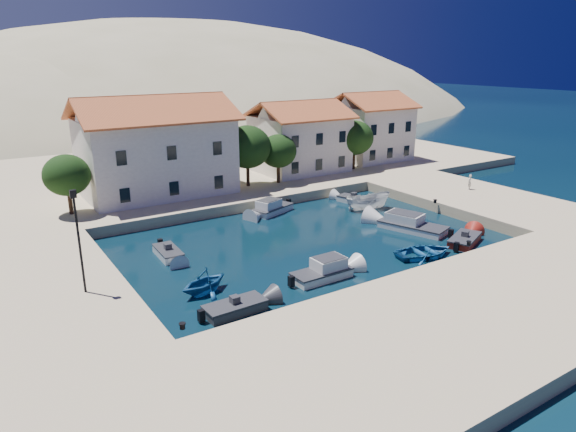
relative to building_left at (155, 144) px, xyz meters
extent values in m
plane|color=black|center=(6.00, -28.00, -5.94)|extent=(400.00, 400.00, 0.00)
cube|color=#C7B488|center=(6.00, -34.00, -5.44)|extent=(52.00, 12.00, 1.00)
cube|color=#C7B488|center=(26.50, -18.00, -5.44)|extent=(11.00, 20.00, 1.00)
cube|color=#C7B488|center=(-13.00, -18.00, -5.44)|extent=(8.00, 20.00, 1.00)
cube|color=#C7B488|center=(8.00, 10.00, -5.44)|extent=(80.00, 36.00, 1.00)
ellipsoid|color=tan|center=(-4.00, 82.00, -25.94)|extent=(198.00, 126.00, 72.00)
ellipsoid|color=tan|center=(41.00, 102.00, -30.94)|extent=(220.00, 176.00, 99.00)
cube|color=beige|center=(0.00, 0.00, -1.19)|extent=(14.00, 9.00, 7.50)
pyramid|color=#A94626|center=(0.00, 0.00, 3.66)|extent=(14.70, 9.45, 2.20)
cube|color=beige|center=(18.00, 1.00, -1.69)|extent=(10.00, 8.00, 6.50)
pyramid|color=#A94626|center=(18.00, 1.00, 2.46)|extent=(10.50, 8.40, 1.80)
cube|color=beige|center=(30.00, 2.00, -1.44)|extent=(9.00, 8.00, 7.00)
pyramid|color=#A94626|center=(30.00, 2.00, 2.96)|extent=(9.45, 8.40, 1.80)
cylinder|color=#382314|center=(-9.00, -3.00, -3.69)|extent=(0.36, 0.36, 2.50)
ellipsoid|color=black|center=(-9.00, -3.00, -1.44)|extent=(4.00, 4.00, 3.60)
cylinder|color=#382314|center=(9.00, -2.50, -3.44)|extent=(0.36, 0.36, 3.00)
ellipsoid|color=black|center=(9.00, -2.50, -0.74)|extent=(5.00, 5.00, 4.50)
cylinder|color=#382314|center=(12.50, -3.00, -3.69)|extent=(0.36, 0.36, 2.50)
ellipsoid|color=black|center=(12.50, -3.00, -1.44)|extent=(4.00, 4.00, 3.60)
cylinder|color=#382314|center=(24.00, -2.00, -3.56)|extent=(0.36, 0.36, 2.75)
ellipsoid|color=black|center=(24.00, -2.00, -1.09)|extent=(4.60, 4.60, 4.14)
cylinder|color=black|center=(-11.50, -20.00, -1.94)|extent=(0.14, 0.14, 6.00)
cube|color=black|center=(-11.50, -20.00, 1.06)|extent=(0.35, 0.25, 0.45)
cylinder|color=black|center=(-8.30, -27.20, -4.79)|extent=(0.36, 0.36, 0.30)
cylinder|color=black|center=(14.00, -27.20, -4.79)|extent=(0.36, 0.36, 0.30)
cylinder|color=black|center=(20.70, -18.00, -4.79)|extent=(0.36, 0.36, 0.30)
cube|color=#303035|center=(-4.39, -25.40, -5.69)|extent=(3.64, 1.71, 0.90)
cube|color=#303035|center=(-4.39, -25.40, -5.36)|extent=(3.72, 1.74, 0.10)
cube|color=#303035|center=(-4.39, -25.40, -5.14)|extent=(0.52, 0.52, 0.50)
cube|color=silver|center=(2.68, -24.33, -5.69)|extent=(4.13, 1.81, 0.90)
cube|color=#303035|center=(2.68, -24.33, -5.36)|extent=(4.22, 1.84, 0.10)
cube|color=silver|center=(2.68, -24.33, -4.99)|extent=(2.19, 1.52, 0.90)
imported|color=#185188|center=(11.56, -25.24, -5.94)|extent=(5.15, 4.11, 0.95)
cube|color=maroon|center=(16.29, -25.08, -5.69)|extent=(4.12, 3.04, 0.90)
cube|color=#303035|center=(16.29, -25.08, -5.36)|extent=(4.22, 3.10, 0.10)
cube|color=#303035|center=(16.29, -25.08, -5.14)|extent=(0.66, 0.66, 0.50)
cube|color=silver|center=(15.21, -20.51, -5.69)|extent=(3.95, 6.03, 0.90)
cube|color=#303035|center=(15.21, -20.51, -5.36)|extent=(4.03, 6.17, 0.10)
cube|color=silver|center=(15.21, -20.51, -4.99)|extent=(2.78, 3.43, 0.90)
imported|color=silver|center=(16.18, -13.62, -5.94)|extent=(4.92, 2.79, 1.79)
cube|color=silver|center=(16.60, -11.01, -5.69)|extent=(2.42, 3.54, 0.90)
cube|color=#303035|center=(16.60, -11.01, -5.36)|extent=(2.47, 3.63, 0.10)
cube|color=#303035|center=(16.60, -11.01, -5.14)|extent=(0.63, 0.63, 0.50)
imported|color=#185188|center=(-4.82, -21.97, -5.94)|extent=(4.04, 3.72, 1.77)
cube|color=silver|center=(-4.58, -14.93, -5.69)|extent=(1.60, 3.32, 0.90)
cube|color=#303035|center=(-4.58, -14.93, -5.36)|extent=(1.63, 3.40, 0.10)
cube|color=#303035|center=(-4.58, -14.93, -5.14)|extent=(0.52, 0.52, 0.50)
cube|color=silver|center=(7.81, -9.54, -5.69)|extent=(4.58, 3.15, 0.90)
cube|color=#303035|center=(7.81, -9.54, -5.36)|extent=(4.69, 3.22, 0.10)
cube|color=silver|center=(7.81, -9.54, -4.99)|extent=(2.63, 2.21, 0.90)
imported|color=beige|center=(27.70, -16.31, -4.15)|extent=(0.69, 0.62, 1.57)
camera|label=1|loc=(-16.41, -49.72, 8.45)|focal=32.00mm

